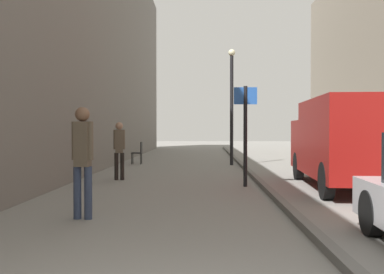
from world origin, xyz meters
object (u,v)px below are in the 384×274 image
at_px(delivery_van, 347,141).
at_px(pedestrian_mid_block, 83,154).
at_px(street_sign_post, 245,127).
at_px(cafe_chair_near_window, 139,151).
at_px(lamp_post, 232,99).
at_px(pedestrian_main_foreground, 119,147).

bearing_deg(delivery_van, pedestrian_mid_block, -141.26).
distance_m(pedestrian_mid_block, street_sign_post, 5.33).
height_order(delivery_van, cafe_chair_near_window, delivery_van).
relative_size(pedestrian_mid_block, lamp_post, 0.39).
bearing_deg(pedestrian_main_foreground, lamp_post, -131.39).
distance_m(lamp_post, cafe_chair_near_window, 4.50).
relative_size(lamp_post, cafe_chair_near_window, 5.06).
distance_m(pedestrian_main_foreground, lamp_post, 6.82).
bearing_deg(street_sign_post, lamp_post, -90.05).
bearing_deg(cafe_chair_near_window, pedestrian_mid_block, -176.98).
bearing_deg(street_sign_post, cafe_chair_near_window, -62.13).
bearing_deg(cafe_chair_near_window, delivery_van, -141.25).
distance_m(delivery_van, lamp_post, 7.80).
relative_size(delivery_van, cafe_chair_near_window, 5.94).
xyz_separation_m(pedestrian_main_foreground, street_sign_post, (3.54, -1.41, 0.57)).
bearing_deg(street_sign_post, delivery_van, 173.51).
bearing_deg(pedestrian_mid_block, cafe_chair_near_window, 99.56).
height_order(pedestrian_main_foreground, delivery_van, delivery_van).
xyz_separation_m(street_sign_post, cafe_chair_near_window, (-3.85, 7.42, -1.00)).
relative_size(pedestrian_main_foreground, delivery_van, 0.30).
xyz_separation_m(pedestrian_mid_block, street_sign_post, (3.08, 4.32, 0.47)).
relative_size(pedestrian_mid_block, street_sign_post, 0.72).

